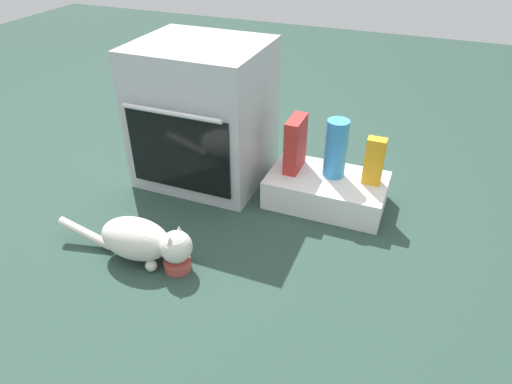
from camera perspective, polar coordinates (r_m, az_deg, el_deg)
name	(u,v)px	position (r m, az deg, el deg)	size (l,w,h in m)	color
ground	(176,221)	(2.30, -9.98, -3.55)	(8.00, 8.00, 0.00)	#284238
oven	(204,114)	(2.48, -6.54, 9.65)	(0.65, 0.61, 0.74)	#B7BABF
pantry_cabinet	(326,190)	(2.38, 8.75, 0.25)	(0.59, 0.35, 0.15)	white
food_bowl	(178,263)	(2.01, -9.76, -8.74)	(0.12, 0.12, 0.07)	#C64C47
cat	(142,240)	(2.04, -14.00, -5.85)	(0.68, 0.19, 0.20)	silver
cereal_box	(295,144)	(2.33, 4.93, 5.99)	(0.07, 0.18, 0.28)	#B72D28
water_bottle	(336,149)	(2.29, 9.92, 5.35)	(0.11, 0.11, 0.30)	#388CD1
juice_carton	(374,161)	(2.28, 14.52, 3.73)	(0.09, 0.06, 0.24)	orange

